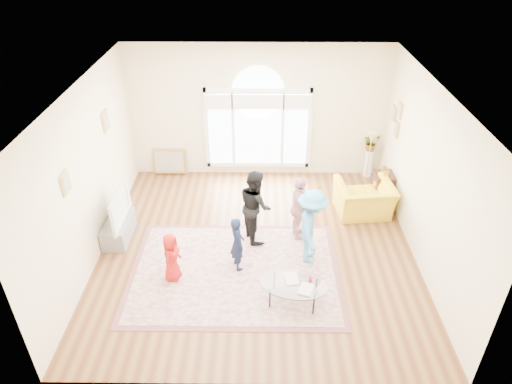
{
  "coord_description": "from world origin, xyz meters",
  "views": [
    {
      "loc": [
        0.06,
        -6.97,
        5.64
      ],
      "look_at": [
        -0.02,
        0.3,
        1.1
      ],
      "focal_mm": 32.0,
      "sensor_mm": 36.0,
      "label": 1
    }
  ],
  "objects_px": {
    "area_rug": "(235,271)",
    "coffee_table": "(294,284)",
    "tv_console": "(119,229)",
    "television": "(115,207)",
    "armchair": "(364,199)"
  },
  "relations": [
    {
      "from": "coffee_table",
      "to": "armchair",
      "type": "xyz_separation_m",
      "value": [
        1.65,
        2.64,
        -0.03
      ]
    },
    {
      "from": "tv_console",
      "to": "armchair",
      "type": "height_order",
      "value": "armchair"
    },
    {
      "from": "television",
      "to": "armchair",
      "type": "xyz_separation_m",
      "value": [
        5.02,
        0.9,
        -0.38
      ]
    },
    {
      "from": "area_rug",
      "to": "television",
      "type": "height_order",
      "value": "television"
    },
    {
      "from": "tv_console",
      "to": "coffee_table",
      "type": "xyz_separation_m",
      "value": [
        3.37,
        -1.73,
        0.19
      ]
    },
    {
      "from": "television",
      "to": "coffee_table",
      "type": "relative_size",
      "value": 0.92
    },
    {
      "from": "coffee_table",
      "to": "armchair",
      "type": "relative_size",
      "value": 1.09
    },
    {
      "from": "armchair",
      "to": "tv_console",
      "type": "bearing_deg",
      "value": 3.82
    },
    {
      "from": "area_rug",
      "to": "coffee_table",
      "type": "relative_size",
      "value": 2.88
    },
    {
      "from": "armchair",
      "to": "area_rug",
      "type": "bearing_deg",
      "value": 29.08
    },
    {
      "from": "area_rug",
      "to": "coffee_table",
      "type": "xyz_separation_m",
      "value": [
        1.01,
        -0.74,
        0.39
      ]
    },
    {
      "from": "television",
      "to": "coffee_table",
      "type": "xyz_separation_m",
      "value": [
        3.36,
        -1.73,
        -0.35
      ]
    },
    {
      "from": "tv_console",
      "to": "television",
      "type": "xyz_separation_m",
      "value": [
        0.01,
        0.0,
        0.54
      ]
    },
    {
      "from": "tv_console",
      "to": "television",
      "type": "relative_size",
      "value": 0.87
    },
    {
      "from": "television",
      "to": "armchair",
      "type": "height_order",
      "value": "television"
    }
  ]
}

